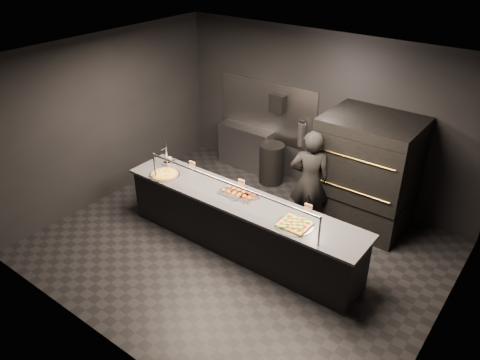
{
  "coord_description": "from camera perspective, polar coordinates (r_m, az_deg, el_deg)",
  "views": [
    {
      "loc": [
        3.63,
        -4.81,
        4.62
      ],
      "look_at": [
        -0.15,
        0.2,
        1.11
      ],
      "focal_mm": 35.0,
      "sensor_mm": 36.0,
      "label": 1
    }
  ],
  "objects": [
    {
      "name": "slider_tray_b",
      "position": [
        7.15,
        0.58,
        -1.76
      ],
      "size": [
        0.49,
        0.42,
        0.07
      ],
      "color": "silver",
      "rests_on": "service_counter"
    },
    {
      "name": "trash_bin",
      "position": [
        9.25,
        3.86,
        2.02
      ],
      "size": [
        0.49,
        0.49,
        0.81
      ],
      "primitive_type": "cylinder",
      "color": "black",
      "rests_on": "ground"
    },
    {
      "name": "worker",
      "position": [
        7.69,
        8.47,
        -0.17
      ],
      "size": [
        0.77,
        0.68,
        1.78
      ],
      "primitive_type": "imported",
      "rotation": [
        0.0,
        0.0,
        3.61
      ],
      "color": "black",
      "rests_on": "ground"
    },
    {
      "name": "slider_tray_a",
      "position": [
        7.21,
        -0.79,
        -1.46
      ],
      "size": [
        0.48,
        0.42,
        0.06
      ],
      "color": "silver",
      "rests_on": "service_counter"
    },
    {
      "name": "round_pizza",
      "position": [
        7.82,
        -9.17,
        0.69
      ],
      "size": [
        0.52,
        0.52,
        0.03
      ],
      "color": "silver",
      "rests_on": "service_counter"
    },
    {
      "name": "condiment_jar",
      "position": [
        8.18,
        -8.41,
        2.35
      ],
      "size": [
        0.16,
        0.06,
        0.1
      ],
      "color": "silver",
      "rests_on": "service_counter"
    },
    {
      "name": "towel_dispenser",
      "position": [
        9.05,
        4.64,
        9.28
      ],
      "size": [
        0.3,
        0.2,
        0.35
      ],
      "primitive_type": "cube",
      "color": "black",
      "rests_on": "room"
    },
    {
      "name": "beer_tap",
      "position": [
        8.06,
        -8.93,
        2.61
      ],
      "size": [
        0.13,
        0.18,
        0.48
      ],
      "color": "silver",
      "rests_on": "service_counter"
    },
    {
      "name": "fire_extinguisher",
      "position": [
        8.98,
        7.51,
        5.58
      ],
      "size": [
        0.14,
        0.14,
        0.51
      ],
      "color": "#B2B2B7",
      "rests_on": "room"
    },
    {
      "name": "square_pizza",
      "position": [
        6.52,
        6.68,
        -5.43
      ],
      "size": [
        0.53,
        0.53,
        0.05
      ],
      "color": "silver",
      "rests_on": "service_counter"
    },
    {
      "name": "tent_cards",
      "position": [
        7.3,
        0.52,
        -0.58
      ],
      "size": [
        2.35,
        0.04,
        0.15
      ],
      "color": "white",
      "rests_on": "service_counter"
    },
    {
      "name": "pizza_oven",
      "position": [
        8.02,
        15.2,
        1.0
      ],
      "size": [
        1.5,
        1.23,
        1.91
      ],
      "color": "black",
      "rests_on": "ground"
    },
    {
      "name": "room",
      "position": [
        6.84,
        0.09,
        2.02
      ],
      "size": [
        6.04,
        6.0,
        3.0
      ],
      "color": "black",
      "rests_on": "ground"
    },
    {
      "name": "prep_shelf",
      "position": [
        9.78,
        0.72,
        3.97
      ],
      "size": [
        1.2,
        0.35,
        0.9
      ],
      "primitive_type": "cube",
      "color": "#99999E",
      "rests_on": "ground"
    },
    {
      "name": "service_counter",
      "position": [
        7.33,
        0.0,
        -5.36
      ],
      "size": [
        4.1,
        0.78,
        1.37
      ],
      "color": "black",
      "rests_on": "ground"
    }
  ]
}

